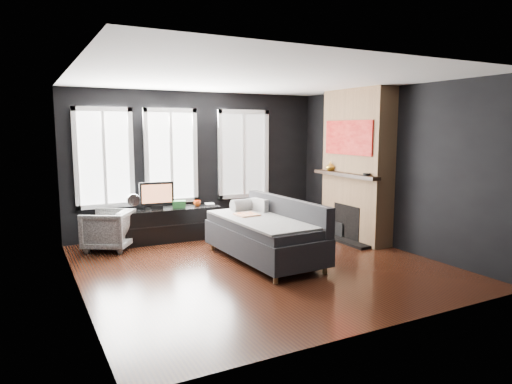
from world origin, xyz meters
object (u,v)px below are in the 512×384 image
mantel_vase (330,166)px  sofa (264,230)px  monitor (157,194)px  mug (197,202)px  media_console (171,224)px  armchair (108,228)px  book (205,198)px

mantel_vase → sofa: bearing=-155.4°
monitor → mug: 0.76m
mantel_vase → media_console: bearing=159.0°
mug → sofa: bearing=-78.6°
armchair → book: book is taller
media_console → book: 0.80m
book → monitor: bearing=-177.6°
sofa → armchair: size_ratio=3.00×
media_console → monitor: 0.62m
book → armchair: bearing=-173.3°
sofa → media_console: sofa is taller
book → mantel_vase: bearing=-28.4°
media_console → monitor: size_ratio=2.83×
mantel_vase → armchair: bearing=166.9°
sofa → book: size_ratio=9.50×
mug → armchair: bearing=-176.2°
book → mantel_vase: size_ratio=1.37×
sofa → media_console: (-0.86, 1.91, -0.18)m
sofa → book: sofa is taller
armchair → monitor: (0.88, 0.17, 0.50)m
sofa → mug: bearing=99.2°
sofa → monitor: 2.26m
monitor → media_console: bearing=-0.5°
sofa → mantel_vase: mantel_vase is taller
book → mantel_vase: mantel_vase is taller
sofa → monitor: (-1.11, 1.93, 0.39)m
monitor → book: 0.94m
mug → mantel_vase: size_ratio=0.78×
monitor → mug: size_ratio=4.60×
armchair → monitor: bearing=133.2°
media_console → mug: mug is taller
media_console → mug: bearing=-3.2°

